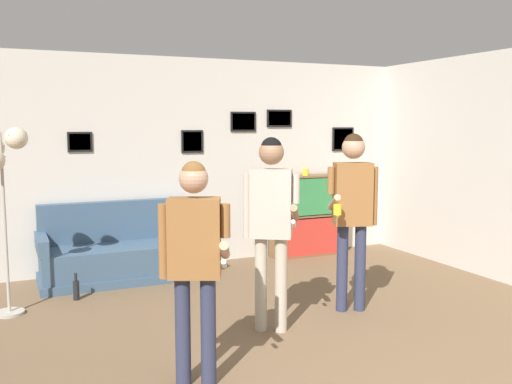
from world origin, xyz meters
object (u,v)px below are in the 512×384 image
couch (122,254)px  person_player_foreground_left (194,251)px  person_watcher_holding_cup (352,202)px  person_player_foreground_center (271,213)px  bookshelf (308,216)px  floor_lamp (2,164)px  drinking_cup (306,172)px  bottle_on_floor (76,289)px

couch → person_player_foreground_left: (-0.05, -3.05, 0.68)m
couch → person_watcher_holding_cup: bearing=-48.8°
person_player_foreground_left → person_watcher_holding_cup: bearing=26.0°
person_player_foreground_center → bookshelf: bearing=54.8°
person_player_foreground_left → person_player_foreground_center: (0.94, 0.75, 0.10)m
couch → bookshelf: size_ratio=1.68×
bookshelf → couch: bearing=-175.8°
person_player_foreground_left → floor_lamp: bearing=118.9°
drinking_cup → bottle_on_floor: bearing=-165.2°
bookshelf → person_player_foreground_center: size_ratio=0.65×
floor_lamp → person_watcher_holding_cup: (3.12, -1.25, -0.38)m
floor_lamp → person_player_foreground_center: floor_lamp is taller
person_watcher_holding_cup → drinking_cup: (0.75, 2.31, 0.09)m
couch → bottle_on_floor: 0.91m
couch → floor_lamp: bearing=-145.3°
bookshelf → person_watcher_holding_cup: size_ratio=0.65×
person_player_foreground_left → person_watcher_holding_cup: 2.13m
bookshelf → person_watcher_holding_cup: person_watcher_holding_cup is taller
bookshelf → person_player_foreground_center: 3.10m
person_player_foreground_center → bottle_on_floor: person_player_foreground_center is taller
floor_lamp → bottle_on_floor: bearing=18.4°
couch → person_watcher_holding_cup: 2.93m
person_watcher_holding_cup → drinking_cup: bearing=72.1°
couch → drinking_cup: drinking_cup is taller
couch → floor_lamp: floor_lamp is taller
drinking_cup → person_player_foreground_left: bearing=-129.3°
person_player_foreground_left → bottle_on_floor: size_ratio=5.51×
bottle_on_floor → drinking_cup: bearing=14.8°
person_player_foreground_center → drinking_cup: person_player_foreground_center is taller
person_watcher_holding_cup → person_player_foreground_left: bearing=-154.0°
couch → drinking_cup: size_ratio=20.45×
person_player_foreground_left → bottle_on_floor: (-0.55, 2.40, -0.86)m
person_watcher_holding_cup → bottle_on_floor: (-2.46, 1.46, -0.98)m
person_player_foreground_center → drinking_cup: bearing=55.5°
person_player_foreground_center → floor_lamp: bearing=146.3°
bookshelf → drinking_cup: 0.62m
person_watcher_holding_cup → bottle_on_floor: person_watcher_holding_cup is taller
bookshelf → person_player_foreground_left: size_ratio=0.71×
bottle_on_floor → person_player_foreground_left: bearing=-77.1°
couch → person_watcher_holding_cup: person_watcher_holding_cup is taller
couch → person_player_foreground_left: size_ratio=1.20×
person_player_foreground_left → person_player_foreground_center: person_player_foreground_center is taller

